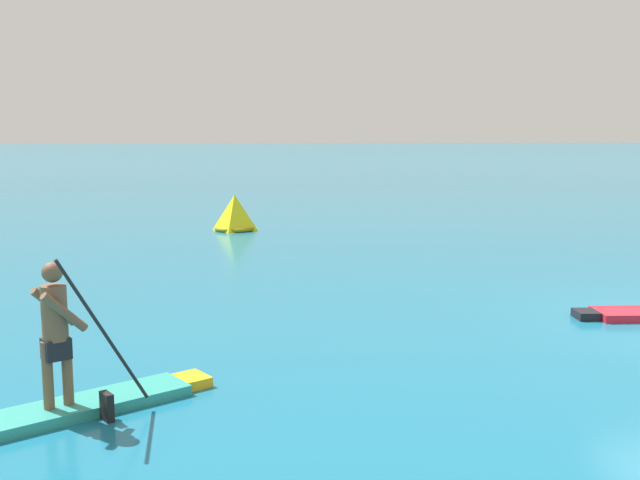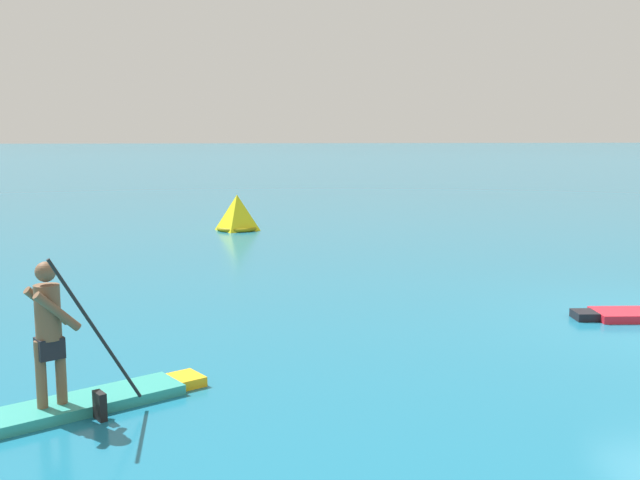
% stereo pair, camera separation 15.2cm
% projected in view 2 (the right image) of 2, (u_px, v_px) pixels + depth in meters
% --- Properties ---
extents(paddleboarder_near_left, '(3.00, 2.04, 1.77)m').
position_uv_depth(paddleboarder_near_left, '(59.00, 384.00, 7.65)').
color(paddleboarder_near_left, teal).
rests_on(paddleboarder_near_left, ground).
extents(race_marker_buoy, '(1.29, 1.29, 1.09)m').
position_uv_depth(race_marker_buoy, '(237.00, 215.00, 22.35)').
color(race_marker_buoy, yellow).
rests_on(race_marker_buoy, ground).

